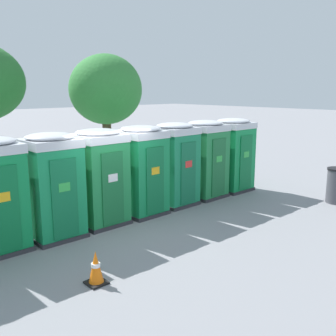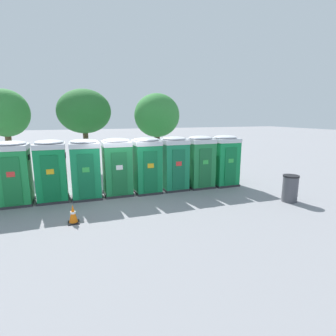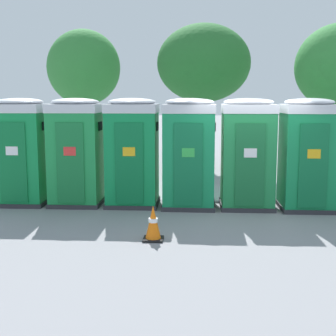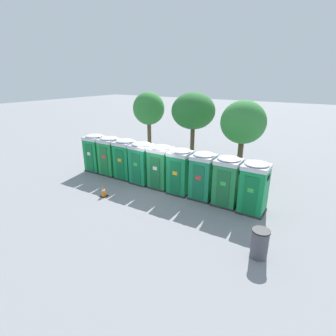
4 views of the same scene
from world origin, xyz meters
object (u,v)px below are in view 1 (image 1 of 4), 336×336
at_px(portapotty_5, 142,170).
at_px(portapotty_7, 205,159).
at_px(portapotty_6, 175,164).
at_px(traffic_cone, 96,268).
at_px(street_tree_2, 106,90).
at_px(portapotty_4, 100,177).
at_px(portapotty_3, 53,185).
at_px(portapotty_8, 232,154).

distance_m(portapotty_5, portapotty_7, 2.69).
distance_m(portapotty_6, traffic_cone, 5.44).
height_order(portapotty_6, street_tree_2, street_tree_2).
distance_m(portapotty_4, traffic_cone, 3.48).
relative_size(portapotty_4, portapotty_6, 1.00).
bearing_deg(portapotty_6, portapotty_3, -179.66).
distance_m(portapotty_6, portapotty_8, 2.69).
distance_m(portapotty_7, traffic_cone, 6.60).
height_order(portapotty_3, portapotty_8, same).
bearing_deg(portapotty_8, portapotty_7, 176.78).
bearing_deg(portapotty_3, traffic_cone, -101.81).
distance_m(portapotty_3, portapotty_6, 4.04).
relative_size(portapotty_5, portapotty_7, 1.00).
relative_size(portapotty_4, traffic_cone, 3.97).
height_order(portapotty_6, traffic_cone, portapotty_6).
bearing_deg(portapotty_7, portapotty_3, 179.80).
bearing_deg(portapotty_6, portapotty_7, -1.79).
distance_m(portapotty_4, portapotty_7, 4.04).
height_order(portapotty_8, traffic_cone, portapotty_8).
relative_size(portapotty_6, portapotty_8, 1.00).
bearing_deg(portapotty_8, portapotty_4, 178.53).
bearing_deg(portapotty_7, portapotty_8, -3.22).
relative_size(portapotty_5, portapotty_6, 1.00).
distance_m(portapotty_5, portapotty_8, 4.04).
xyz_separation_m(portapotty_3, portapotty_7, (5.38, -0.02, -0.00)).
height_order(portapotty_4, portapotty_7, same).
relative_size(portapotty_4, portapotty_8, 1.00).
bearing_deg(portapotty_4, portapotty_5, -3.06).
distance_m(portapotty_5, street_tree_2, 5.35).
height_order(portapotty_6, portapotty_8, same).
relative_size(portapotty_5, traffic_cone, 3.97).
relative_size(portapotty_5, street_tree_2, 0.52).
distance_m(portapotty_3, portapotty_5, 2.69).
distance_m(portapotty_8, street_tree_2, 5.50).
bearing_deg(portapotty_8, traffic_cone, -160.33).
bearing_deg(portapotty_3, portapotty_5, -0.59).
relative_size(portapotty_8, street_tree_2, 0.52).
bearing_deg(portapotty_3, portapotty_4, 1.87).
height_order(street_tree_2, traffic_cone, street_tree_2).
relative_size(street_tree_2, traffic_cone, 7.58).
xyz_separation_m(portapotty_6, portapotty_8, (2.69, -0.12, -0.00)).
height_order(portapotty_5, portapotty_8, same).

